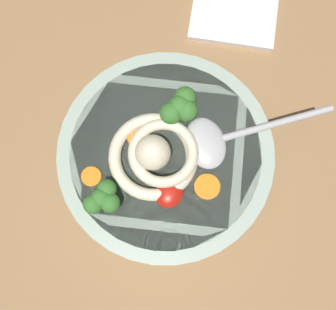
# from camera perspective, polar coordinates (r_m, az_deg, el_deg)

# --- Properties ---
(table_slab) EXTENTS (1.21, 1.21, 0.03)m
(table_slab) POSITION_cam_1_polar(r_m,az_deg,el_deg) (0.52, -0.29, -1.50)
(table_slab) COLOR #936D47
(table_slab) RESTS_ON ground
(soup_bowl) EXTENTS (0.25, 0.25, 0.06)m
(soup_bowl) POSITION_cam_1_polar(r_m,az_deg,el_deg) (0.48, 0.00, -0.74)
(soup_bowl) COLOR #9EB2A3
(soup_bowl) RESTS_ON table_slab
(noodle_pile) EXTENTS (0.11, 0.11, 0.04)m
(noodle_pile) POSITION_cam_1_polar(r_m,az_deg,el_deg) (0.44, -1.89, 0.15)
(noodle_pile) COLOR beige
(noodle_pile) RESTS_ON soup_bowl
(soup_spoon) EXTENTS (0.15, 0.15, 0.02)m
(soup_spoon) POSITION_cam_1_polar(r_m,az_deg,el_deg) (0.45, 7.03, 2.17)
(soup_spoon) COLOR #B7B7BC
(soup_spoon) RESTS_ON soup_bowl
(chili_sauce_dollop) EXTENTS (0.03, 0.03, 0.01)m
(chili_sauce_dollop) POSITION_cam_1_polar(r_m,az_deg,el_deg) (0.43, 0.17, -5.50)
(chili_sauce_dollop) COLOR #B2190F
(chili_sauce_dollop) RESTS_ON soup_bowl
(broccoli_floret_near_spoon) EXTENTS (0.05, 0.04, 0.04)m
(broccoli_floret_near_spoon) POSITION_cam_1_polar(r_m,az_deg,el_deg) (0.44, 1.90, 6.77)
(broccoli_floret_near_spoon) COLOR #7A9E60
(broccoli_floret_near_spoon) RESTS_ON soup_bowl
(broccoli_floret_left) EXTENTS (0.04, 0.04, 0.03)m
(broccoli_floret_left) POSITION_cam_1_polar(r_m,az_deg,el_deg) (0.43, -9.29, -6.11)
(broccoli_floret_left) COLOR #7A9E60
(broccoli_floret_left) RESTS_ON soup_bowl
(carrot_slice_extra_b) EXTENTS (0.03, 0.03, 0.00)m
(carrot_slice_extra_b) POSITION_cam_1_polar(r_m,az_deg,el_deg) (0.44, 5.60, -4.52)
(carrot_slice_extra_b) COLOR orange
(carrot_slice_extra_b) RESTS_ON soup_bowl
(carrot_slice_beside_chili) EXTENTS (0.03, 0.03, 0.01)m
(carrot_slice_beside_chili) POSITION_cam_1_polar(r_m,az_deg,el_deg) (0.45, -4.24, 2.60)
(carrot_slice_beside_chili) COLOR orange
(carrot_slice_beside_chili) RESTS_ON soup_bowl
(carrot_slice_front) EXTENTS (0.02, 0.02, 0.01)m
(carrot_slice_front) POSITION_cam_1_polar(r_m,az_deg,el_deg) (0.45, -10.84, -3.03)
(carrot_slice_front) COLOR orange
(carrot_slice_front) RESTS_ON soup_bowl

